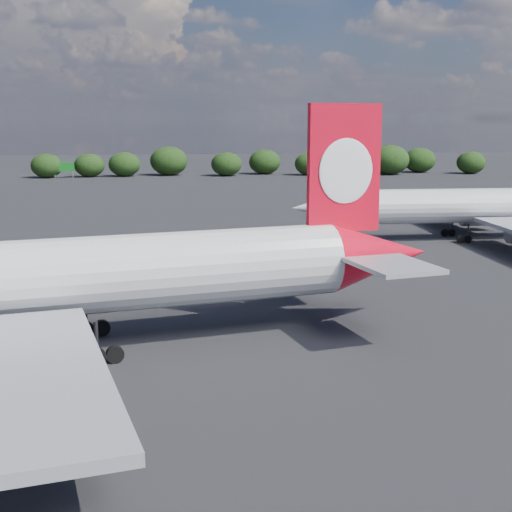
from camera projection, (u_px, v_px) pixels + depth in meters
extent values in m
plane|color=black|center=(86.00, 250.00, 92.45)|extent=(500.00, 500.00, 0.00)
cylinder|color=silver|center=(56.00, 278.00, 50.66)|extent=(43.14, 14.51, 5.65)
cone|color=red|center=(379.00, 255.00, 59.16)|extent=(10.02, 7.41, 5.65)
cube|color=red|center=(344.00, 168.00, 56.68)|extent=(6.19, 1.85, 10.16)
ellipsoid|color=white|center=(346.00, 171.00, 56.41)|extent=(4.68, 1.21, 5.19)
ellipsoid|color=white|center=(342.00, 171.00, 57.03)|extent=(4.68, 1.21, 5.19)
cube|color=#A3A5AB|center=(393.00, 266.00, 52.59)|extent=(6.39, 7.69, 0.34)
cube|color=#A3A5AB|center=(323.00, 239.00, 64.09)|extent=(6.39, 7.69, 0.34)
cube|color=#A3A5AB|center=(33.00, 374.00, 36.68)|extent=(11.91, 23.62, 0.62)
cube|color=#A3A5AB|center=(19.00, 265.00, 63.85)|extent=(11.91, 23.62, 0.62)
cylinder|color=black|center=(96.00, 341.00, 49.02)|extent=(0.38, 0.38, 2.82)
cylinder|color=black|center=(97.00, 356.00, 49.22)|extent=(1.32, 0.76, 1.24)
cylinder|color=black|center=(115.00, 354.00, 49.63)|extent=(1.32, 0.76, 1.24)
cylinder|color=black|center=(85.00, 316.00, 55.29)|extent=(0.38, 0.38, 2.82)
cylinder|color=black|center=(86.00, 329.00, 55.49)|extent=(1.32, 0.76, 1.24)
cylinder|color=black|center=(102.00, 328.00, 55.90)|extent=(1.32, 0.76, 1.24)
cylinder|color=silver|center=(474.00, 206.00, 99.59)|extent=(36.51, 5.36, 4.79)
cone|color=silver|center=(319.00, 208.00, 97.14)|extent=(7.75, 4.91, 4.79)
cube|color=navy|center=(341.00, 162.00, 96.29)|extent=(5.28, 0.56, 8.63)
ellipsoid|color=red|center=(342.00, 164.00, 96.05)|extent=(4.03, 0.25, 4.41)
ellipsoid|color=red|center=(341.00, 163.00, 96.61)|extent=(4.03, 0.25, 4.41)
cube|color=#A3A5AB|center=(342.00, 210.00, 92.14)|extent=(4.40, 5.82, 0.29)
cube|color=#A3A5AB|center=(325.00, 200.00, 102.43)|extent=(4.40, 5.82, 0.29)
cube|color=#A3A5AB|center=(453.00, 206.00, 112.26)|extent=(6.53, 19.27, 0.53)
cylinder|color=#A3A5AB|center=(477.00, 217.00, 108.03)|extent=(4.83, 2.66, 2.59)
cube|color=#A3A5AB|center=(477.00, 213.00, 107.90)|extent=(2.11, 0.32, 1.15)
cylinder|color=black|center=(468.00, 233.00, 97.21)|extent=(0.27, 0.27, 2.40)
cylinder|color=black|center=(468.00, 239.00, 97.38)|extent=(1.06, 0.45, 1.05)
cylinder|color=black|center=(460.00, 239.00, 97.27)|extent=(1.06, 0.45, 1.05)
cylinder|color=black|center=(452.00, 226.00, 102.82)|extent=(0.27, 0.27, 2.40)
cylinder|color=black|center=(452.00, 233.00, 103.00)|extent=(1.06, 0.45, 1.05)
cylinder|color=black|center=(445.00, 233.00, 102.88)|extent=(1.06, 0.45, 1.05)
cube|color=#14641B|center=(63.00, 167.00, 202.51)|extent=(6.00, 0.30, 2.60)
cylinder|color=gray|center=(55.00, 175.00, 202.61)|extent=(0.20, 0.20, 2.00)
cylinder|color=gray|center=(73.00, 175.00, 203.24)|extent=(0.20, 0.20, 2.00)
cube|color=gold|center=(169.00, 162.00, 211.99)|extent=(5.00, 0.30, 3.00)
cylinder|color=gray|center=(170.00, 171.00, 212.51)|extent=(0.30, 0.30, 2.50)
ellipsoid|color=black|center=(47.00, 166.00, 203.47)|extent=(8.98, 7.60, 6.91)
ellipsoid|color=black|center=(89.00, 165.00, 206.52)|extent=(8.78, 7.43, 6.76)
ellipsoid|color=black|center=(124.00, 164.00, 208.22)|extent=(9.28, 7.85, 7.13)
ellipsoid|color=black|center=(169.00, 161.00, 212.21)|extent=(11.12, 9.41, 8.55)
ellipsoid|color=black|center=(227.00, 164.00, 210.12)|extent=(9.13, 7.72, 7.02)
ellipsoid|color=black|center=(265.00, 162.00, 216.88)|extent=(9.71, 8.21, 7.47)
ellipsoid|color=black|center=(309.00, 164.00, 213.12)|extent=(8.86, 7.49, 6.81)
ellipsoid|color=black|center=(347.00, 160.00, 217.25)|extent=(11.22, 9.50, 8.63)
ellipsoid|color=black|center=(390.00, 160.00, 215.12)|extent=(11.64, 9.85, 8.95)
ellipsoid|color=black|center=(420.00, 160.00, 223.74)|extent=(10.06, 8.51, 7.74)
ellipsoid|color=black|center=(471.00, 163.00, 218.53)|extent=(8.92, 7.55, 6.86)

